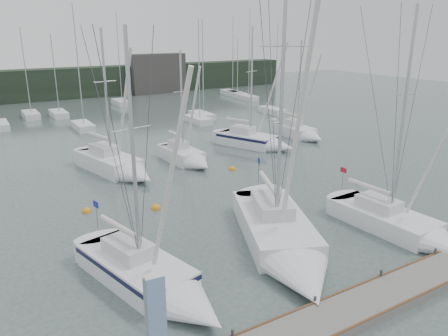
% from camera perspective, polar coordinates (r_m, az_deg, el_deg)
% --- Properties ---
extents(ground, '(160.00, 160.00, 0.00)m').
position_cam_1_polar(ground, '(23.08, 8.57, -11.43)').
color(ground, '#43514E').
rests_on(ground, ground).
extents(dock, '(24.00, 2.00, 0.40)m').
position_cam_1_polar(dock, '(19.99, 18.07, -16.52)').
color(dock, '#61615C').
rests_on(dock, ground).
extents(far_treeline, '(90.00, 4.00, 5.00)m').
position_cam_1_polar(far_treeline, '(78.94, -21.55, 10.16)').
color(far_treeline, black).
rests_on(far_treeline, ground).
extents(far_building_right, '(10.00, 3.00, 7.00)m').
position_cam_1_polar(far_building_right, '(81.89, -8.67, 12.10)').
color(far_building_right, '#3C3937').
rests_on(far_building_right, ground).
extents(mast_forest, '(59.13, 25.55, 14.30)m').
position_cam_1_polar(mast_forest, '(59.93, -22.00, 6.13)').
color(mast_forest, silver).
rests_on(mast_forest, ground).
extents(sailboat_near_left, '(4.73, 9.32, 12.26)m').
position_cam_1_polar(sailboat_near_left, '(19.97, -8.69, -14.62)').
color(sailboat_near_left, silver).
rests_on(sailboat_near_left, ground).
extents(sailboat_near_center, '(7.52, 11.75, 17.66)m').
position_cam_1_polar(sailboat_near_center, '(22.78, 8.11, -10.12)').
color(sailboat_near_center, silver).
rests_on(sailboat_near_center, ground).
extents(sailboat_near_right, '(3.15, 9.30, 13.33)m').
position_cam_1_polar(sailboat_near_right, '(26.56, 23.40, -7.53)').
color(sailboat_near_right, silver).
rests_on(sailboat_near_right, ground).
extents(sailboat_mid_b, '(4.79, 9.40, 12.16)m').
position_cam_1_polar(sailboat_mid_b, '(35.87, -13.42, 0.08)').
color(sailboat_mid_b, silver).
rests_on(sailboat_mid_b, ground).
extents(sailboat_mid_c, '(2.78, 6.64, 10.23)m').
position_cam_1_polar(sailboat_mid_c, '(37.77, -4.67, 1.28)').
color(sailboat_mid_c, silver).
rests_on(sailboat_mid_c, ground).
extents(sailboat_mid_d, '(5.67, 8.56, 12.28)m').
position_cam_1_polar(sailboat_mid_d, '(43.11, 4.66, 3.44)').
color(sailboat_mid_d, silver).
rests_on(sailboat_mid_d, ground).
extents(sailboat_mid_e, '(2.40, 6.59, 10.87)m').
position_cam_1_polar(sailboat_mid_e, '(47.46, 10.21, 4.46)').
color(sailboat_mid_e, silver).
rests_on(sailboat_mid_e, ground).
extents(buoy_a, '(0.64, 0.64, 0.64)m').
position_cam_1_polar(buoy_a, '(28.90, -8.90, -5.25)').
color(buoy_a, orange).
rests_on(buoy_a, ground).
extents(buoy_b, '(0.59, 0.59, 0.59)m').
position_cam_1_polar(buoy_b, '(36.34, 1.07, -0.21)').
color(buoy_b, orange).
rests_on(buoy_b, ground).
extents(buoy_c, '(0.58, 0.58, 0.58)m').
position_cam_1_polar(buoy_c, '(29.41, -17.49, -5.47)').
color(buoy_c, orange).
rests_on(buoy_c, ground).
extents(dock_banner, '(0.65, 0.10, 4.25)m').
position_cam_1_polar(dock_banner, '(13.53, -9.14, -20.08)').
color(dock_banner, '#A6A8AE').
rests_on(dock_banner, dock).
extents(seagull, '(0.90, 0.42, 0.18)m').
position_cam_1_polar(seagull, '(22.24, 6.54, 6.29)').
color(seagull, silver).
rests_on(seagull, ground).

